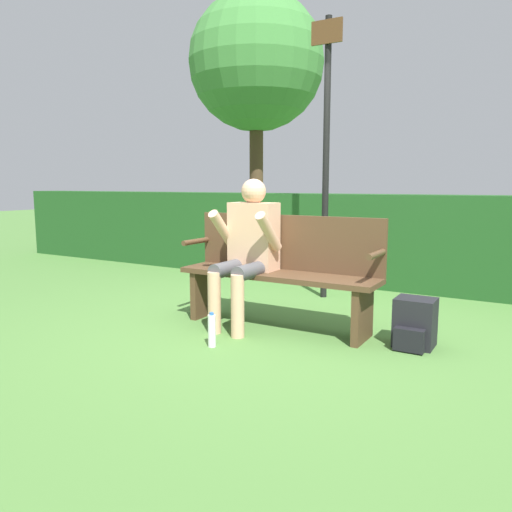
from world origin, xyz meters
TOP-DOWN VIEW (x-y plane):
  - ground_plane at (0.00, 0.00)m, footprint 40.00×40.00m
  - hedge_back at (0.00, 2.23)m, footprint 12.00×0.51m
  - park_bench at (0.00, 0.07)m, footprint 1.78×0.42m
  - person_seated at (-0.26, -0.06)m, footprint 0.56×0.62m
  - backpack at (1.16, 0.08)m, footprint 0.30×0.34m
  - water_bottle at (-0.18, -0.72)m, footprint 0.06×0.06m
  - signpost at (-0.11, 1.32)m, footprint 0.34×0.09m
  - tree at (-2.99, 4.74)m, footprint 2.56×2.56m

SIDE VIEW (x-z plane):
  - ground_plane at x=0.00m, z-range 0.00..0.00m
  - water_bottle at x=-0.18m, z-range -0.01..0.26m
  - backpack at x=1.16m, z-range -0.01..0.37m
  - park_bench at x=0.00m, z-range 0.02..0.99m
  - hedge_back at x=0.00m, z-range 0.00..1.12m
  - person_seated at x=-0.26m, z-range 0.08..1.37m
  - signpost at x=-0.11m, z-range 0.15..3.12m
  - tree at x=-2.99m, z-range 1.10..5.90m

